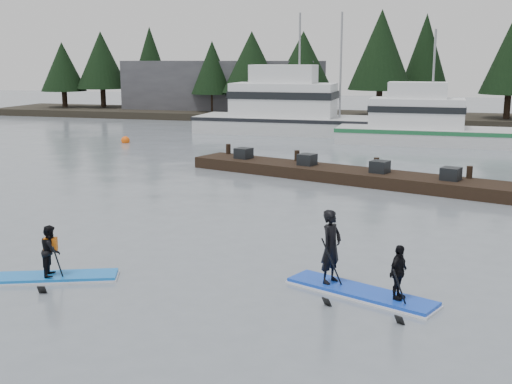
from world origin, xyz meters
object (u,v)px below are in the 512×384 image
(fishing_boat_medium, at_px, (434,135))
(paddleboard_solo, at_px, (52,261))
(floating_dock, at_px, (347,175))
(fishing_boat_large, at_px, (303,124))
(paddleboard_duo, at_px, (356,268))

(fishing_boat_medium, bearing_deg, paddleboard_solo, -106.51)
(fishing_boat_medium, distance_m, floating_dock, 14.24)
(fishing_boat_medium, bearing_deg, floating_dock, -104.02)
(floating_dock, height_order, paddleboard_solo, paddleboard_solo)
(floating_dock, bearing_deg, paddleboard_solo, -90.85)
(fishing_boat_medium, relative_size, paddleboard_solo, 4.09)
(fishing_boat_large, relative_size, paddleboard_solo, 5.21)
(fishing_boat_large, xyz_separation_m, paddleboard_solo, (0.58, -31.85, -0.24))
(fishing_boat_large, xyz_separation_m, floating_dock, (5.59, -17.20, -0.43))
(fishing_boat_large, distance_m, fishing_boat_medium, 9.68)
(floating_dock, distance_m, paddleboard_solo, 15.48)
(fishing_boat_medium, height_order, paddleboard_solo, fishing_boat_medium)
(paddleboard_duo, bearing_deg, paddleboard_solo, -148.91)
(fishing_boat_large, distance_m, paddleboard_duo, 31.75)
(fishing_boat_medium, relative_size, floating_dock, 0.82)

